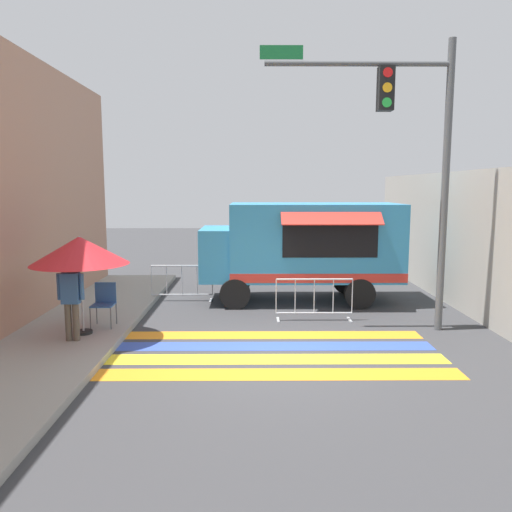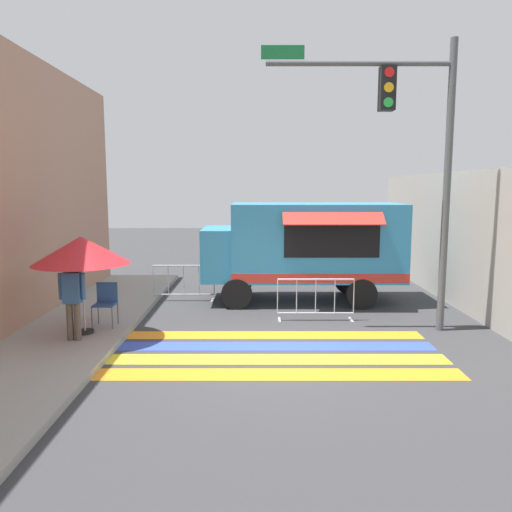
% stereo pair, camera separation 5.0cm
% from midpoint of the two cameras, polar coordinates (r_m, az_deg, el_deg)
% --- Properties ---
extents(ground_plane, '(60.00, 60.00, 0.00)m').
position_cam_midpoint_polar(ground_plane, '(9.66, 2.12, -11.24)').
color(ground_plane, '#38383A').
extents(concrete_wall_right, '(0.20, 16.00, 3.58)m').
position_cam_midpoint_polar(concrete_wall_right, '(13.34, 23.71, 1.29)').
color(concrete_wall_right, '#A39E93').
rests_on(concrete_wall_right, ground_plane).
extents(crosswalk_painted, '(6.40, 2.84, 0.01)m').
position_cam_midpoint_polar(crosswalk_painted, '(9.79, 2.09, -10.95)').
color(crosswalk_painted, orange).
rests_on(crosswalk_painted, ground_plane).
extents(food_truck, '(5.44, 2.58, 2.72)m').
position_cam_midpoint_polar(food_truck, '(13.88, 5.09, 1.35)').
color(food_truck, '#338CBF').
rests_on(food_truck, ground_plane).
extents(traffic_signal_pole, '(4.08, 0.29, 6.23)m').
position_cam_midpoint_polar(traffic_signal_pole, '(11.36, 17.49, 12.62)').
color(traffic_signal_pole, '#515456').
rests_on(traffic_signal_pole, ground_plane).
extents(patio_umbrella, '(1.98, 1.98, 2.03)m').
position_cam_midpoint_polar(patio_umbrella, '(10.78, -19.39, 0.59)').
color(patio_umbrella, black).
rests_on(patio_umbrella, sidewalk_left).
extents(folding_chair, '(0.46, 0.46, 0.94)m').
position_cam_midpoint_polar(folding_chair, '(11.48, -16.84, -4.82)').
color(folding_chair, '#4C4C51').
rests_on(folding_chair, sidewalk_left).
extents(vendor_person, '(0.53, 0.21, 1.61)m').
position_cam_midpoint_polar(vendor_person, '(10.49, -20.29, -4.26)').
color(vendor_person, brown).
rests_on(vendor_person, sidewalk_left).
extents(barricade_front, '(1.84, 0.44, 1.02)m').
position_cam_midpoint_polar(barricade_front, '(11.99, 6.78, -5.03)').
color(barricade_front, '#B7BABF').
rests_on(barricade_front, ground_plane).
extents(barricade_side, '(1.72, 0.44, 1.02)m').
position_cam_midpoint_polar(barricade_side, '(14.09, -8.33, -3.14)').
color(barricade_side, '#B7BABF').
rests_on(barricade_side, ground_plane).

